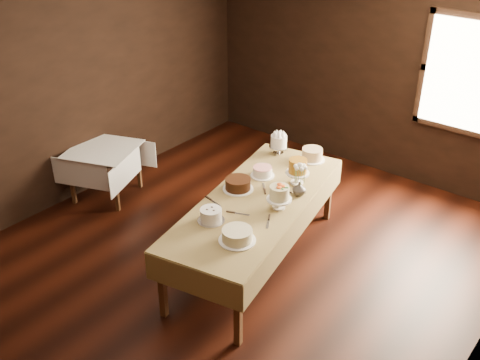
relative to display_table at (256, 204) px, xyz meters
name	(u,v)px	position (x,y,z in m)	size (l,w,h in m)	color
floor	(228,263)	(-0.20, -0.22, -0.72)	(5.00, 6.00, 0.01)	black
wall_back	(372,70)	(-0.20, 2.78, 0.68)	(5.00, 0.02, 2.80)	black
wall_left	(68,91)	(-2.70, -0.22, 0.68)	(0.02, 6.00, 2.80)	black
window	(472,77)	(1.10, 2.72, 0.88)	(1.10, 0.05, 1.30)	#FFEABF
display_table	(256,204)	(0.00, 0.00, 0.00)	(1.45, 2.66, 0.78)	#432613
side_table	(103,154)	(-2.37, -0.08, -0.13)	(1.04, 1.04, 0.67)	#432613
cake_meringue	(279,145)	(-0.44, 1.01, 0.17)	(0.24, 0.24, 0.25)	silver
cake_speckled	(312,155)	(-0.04, 1.12, 0.12)	(0.33, 0.33, 0.14)	white
cake_lattice	(262,172)	(-0.25, 0.44, 0.10)	(0.26, 0.26, 0.10)	white
cake_caramel	(297,173)	(0.13, 0.55, 0.18)	(0.26, 0.26, 0.30)	white
cake_chocolate	(238,184)	(-0.28, 0.05, 0.12)	(0.34, 0.34, 0.13)	white
cake_flowers	(279,198)	(0.27, 0.01, 0.17)	(0.27, 0.27, 0.26)	white
cake_swirl	(211,216)	(-0.10, -0.59, 0.12)	(0.27, 0.27, 0.14)	silver
cake_cream	(237,236)	(0.30, -0.69, 0.11)	(0.34, 0.34, 0.12)	white
cake_server_a	(242,214)	(0.06, -0.31, 0.06)	(0.24, 0.03, 0.01)	silver
cake_server_b	(268,224)	(0.36, -0.29, 0.06)	(0.24, 0.03, 0.01)	silver
cake_server_c	(264,186)	(-0.10, 0.26, 0.06)	(0.24, 0.03, 0.01)	silver
cake_server_d	(299,193)	(0.27, 0.39, 0.06)	(0.24, 0.03, 0.01)	silver
cake_server_e	(216,203)	(-0.28, -0.32, 0.06)	(0.24, 0.03, 0.01)	silver
flower_vase	(299,189)	(0.29, 0.35, 0.13)	(0.14, 0.14, 0.15)	#2D2823
flower_bouquet	(300,172)	(0.29, 0.35, 0.33)	(0.14, 0.14, 0.20)	white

